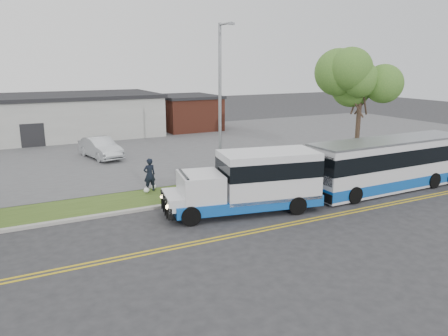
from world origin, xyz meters
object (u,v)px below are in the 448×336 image
parked_car_a (101,148)px  pedestrian (150,175)px  tree_east (361,81)px  shuttle_bus (254,180)px  transit_bus (390,164)px  streetlight_near (221,102)px

parked_car_a → pedestrian: bearing=-98.8°
tree_east → parked_car_a: size_ratio=1.67×
parked_car_a → shuttle_bus: bearing=-86.9°
shuttle_bus → pedestrian: 6.68m
shuttle_bus → transit_bus: (9.30, -0.31, -0.09)m
pedestrian → streetlight_near: bearing=158.6°
tree_east → parked_car_a: 20.14m
streetlight_near → parked_car_a: (-4.63, 11.82, -4.31)m
tree_east → streetlight_near: (-11.00, -0.27, -0.97)m
transit_bus → parked_car_a: bearing=129.2°
streetlight_near → transit_bus: size_ratio=0.86×
shuttle_bus → pedestrian: bearing=135.1°
streetlight_near → pedestrian: 5.91m
tree_east → shuttle_bus: size_ratio=1.00×
tree_east → parked_car_a: tree_east is taller
transit_bus → pedestrian: transit_bus is taller
pedestrian → parked_car_a: bearing=-90.4°
parked_car_a → tree_east: bearing=-48.6°
shuttle_bus → parked_car_a: shuttle_bus is taller
parked_car_a → transit_bus: bearing=-62.2°
tree_east → shuttle_bus: bearing=-158.2°
shuttle_bus → pedestrian: size_ratio=4.22×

